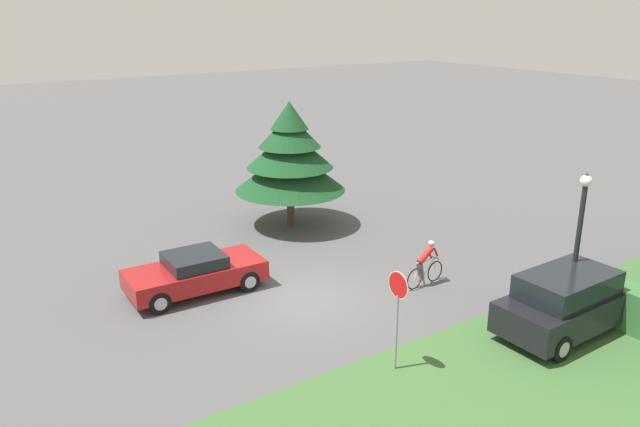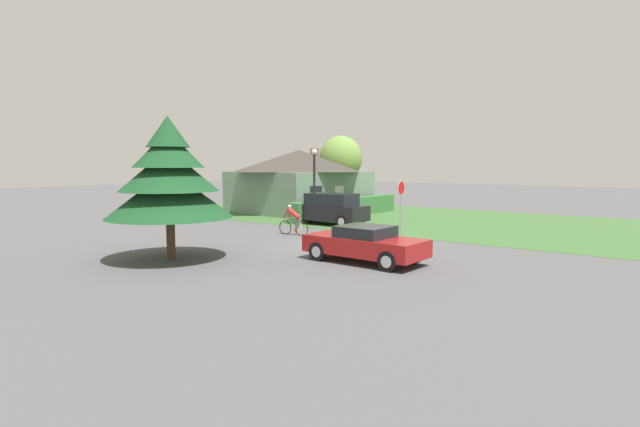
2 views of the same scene
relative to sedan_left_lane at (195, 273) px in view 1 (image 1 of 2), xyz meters
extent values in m
plane|color=#515154|center=(2.34, 2.58, -0.67)|extent=(140.00, 140.00, 0.00)
cube|color=maroon|center=(0.00, 0.00, -0.06)|extent=(2.00, 4.41, 0.62)
cube|color=black|center=(0.00, -0.01, 0.45)|extent=(1.70, 1.80, 0.40)
cylinder|color=black|center=(-0.81, 1.51, -0.33)|extent=(0.24, 0.69, 0.69)
cylinder|color=#ADADB2|center=(-0.81, 1.51, -0.33)|extent=(0.25, 0.41, 0.40)
cylinder|color=black|center=(0.89, 1.46, -0.33)|extent=(0.24, 0.69, 0.69)
cylinder|color=#ADADB2|center=(0.89, 1.46, -0.33)|extent=(0.25, 0.41, 0.40)
cylinder|color=black|center=(-0.89, -1.46, -0.33)|extent=(0.24, 0.69, 0.69)
cylinder|color=#ADADB2|center=(-0.89, -1.46, -0.33)|extent=(0.25, 0.41, 0.40)
cylinder|color=black|center=(0.81, -1.51, -0.33)|extent=(0.24, 0.69, 0.69)
cylinder|color=#ADADB2|center=(0.81, -1.51, -0.33)|extent=(0.25, 0.41, 0.40)
torus|color=black|center=(3.74, 6.06, -0.33)|extent=(0.12, 0.73, 0.73)
torus|color=black|center=(3.63, 7.06, -0.33)|extent=(0.12, 0.73, 0.73)
cylinder|color=beige|center=(3.71, 6.31, -0.15)|extent=(0.05, 0.18, 0.61)
cylinder|color=beige|center=(3.67, 6.68, -0.13)|extent=(0.10, 0.63, 0.67)
cylinder|color=beige|center=(3.68, 6.61, 0.17)|extent=(0.11, 0.75, 0.08)
cylinder|color=beige|center=(3.72, 6.22, -0.39)|extent=(0.07, 0.34, 0.15)
cylinder|color=beige|center=(3.73, 6.15, -0.09)|extent=(0.05, 0.21, 0.49)
cylinder|color=beige|center=(3.64, 7.02, -0.07)|extent=(0.05, 0.12, 0.53)
cylinder|color=black|center=(3.64, 6.98, 0.19)|extent=(0.44, 0.07, 0.02)
ellipsoid|color=black|center=(3.72, 6.24, 0.17)|extent=(0.10, 0.21, 0.05)
cylinder|color=slate|center=(3.71, 6.23, -0.03)|extent=(0.14, 0.26, 0.51)
cylinder|color=slate|center=(3.71, 6.39, -0.11)|extent=(0.14, 0.26, 0.66)
cylinder|color=tan|center=(3.70, 6.30, -0.42)|extent=(0.08, 0.08, 0.30)
cylinder|color=tan|center=(3.75, 6.46, -0.52)|extent=(0.17, 0.08, 0.21)
cylinder|color=red|center=(3.69, 6.52, 0.39)|extent=(0.29, 0.70, 0.55)
cylinder|color=red|center=(3.65, 6.75, 0.37)|extent=(0.10, 0.25, 0.36)
cylinder|color=red|center=(3.65, 7.03, 0.37)|extent=(0.10, 0.25, 0.36)
sphere|color=tan|center=(3.66, 6.80, 0.71)|extent=(0.19, 0.19, 0.19)
ellipsoid|color=white|center=(3.66, 6.80, 0.76)|extent=(0.22, 0.18, 0.12)
cube|color=black|center=(8.25, 7.79, 0.04)|extent=(2.01, 4.59, 0.87)
cube|color=black|center=(8.25, 7.59, 0.82)|extent=(1.74, 2.84, 0.68)
cylinder|color=black|center=(7.36, 9.32, -0.31)|extent=(0.28, 0.73, 0.72)
cylinder|color=#ADADB2|center=(7.36, 9.32, -0.31)|extent=(0.29, 0.42, 0.42)
cylinder|color=black|center=(9.06, 9.36, -0.31)|extent=(0.28, 0.73, 0.72)
cylinder|color=#ADADB2|center=(9.06, 9.36, -0.31)|extent=(0.29, 0.42, 0.42)
cylinder|color=black|center=(7.43, 6.23, -0.31)|extent=(0.28, 0.73, 0.72)
cylinder|color=#ADADB2|center=(7.43, 6.23, -0.31)|extent=(0.29, 0.42, 0.42)
cylinder|color=black|center=(9.13, 6.27, -0.31)|extent=(0.28, 0.73, 0.72)
cylinder|color=#ADADB2|center=(9.13, 6.27, -0.31)|extent=(0.29, 0.42, 0.42)
cylinder|color=gray|center=(7.08, 2.42, 0.35)|extent=(0.07, 0.07, 2.06)
cylinder|color=red|center=(7.08, 2.42, 1.66)|extent=(0.66, 0.04, 0.66)
cylinder|color=silver|center=(7.08, 2.42, 1.66)|extent=(0.70, 0.03, 0.70)
cylinder|color=black|center=(7.79, 8.49, 1.36)|extent=(0.15, 0.15, 4.07)
sphere|color=white|center=(7.79, 8.49, 3.55)|extent=(0.33, 0.33, 0.33)
cone|color=black|center=(7.79, 8.49, 3.72)|extent=(0.20, 0.20, 0.13)
cylinder|color=#4C3823|center=(-3.94, 5.94, 0.11)|extent=(0.31, 0.31, 1.56)
cone|color=#194723|center=(-3.94, 5.94, 1.77)|extent=(4.58, 4.58, 1.76)
cone|color=#194723|center=(-3.94, 5.94, 2.63)|extent=(3.58, 3.58, 1.55)
cone|color=#194723|center=(-3.94, 5.94, 3.38)|extent=(2.57, 2.57, 1.34)
cone|color=#194723|center=(-3.94, 5.94, 4.01)|extent=(1.56, 1.56, 1.13)
camera|label=1|loc=(17.60, -6.84, 8.07)|focal=35.00mm
camera|label=2|loc=(-14.94, -9.53, 2.83)|focal=28.00mm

